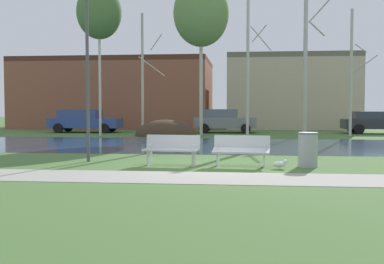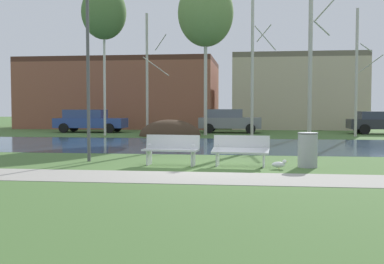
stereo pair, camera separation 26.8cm
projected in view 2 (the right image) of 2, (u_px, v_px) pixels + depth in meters
The scene contains 19 objects.
ground_plane at pixel (224, 142), 22.60m from camera, with size 120.00×120.00×0.00m, color #476B33.
paved_path_strip at pixel (196, 178), 11.00m from camera, with size 60.00×1.93×0.01m, color #9E998E.
river_band at pixel (221, 145), 20.70m from camera, with size 80.00×8.69×0.01m, color #2D475B.
soil_mound at pixel (170, 136), 27.28m from camera, with size 3.63×2.82×1.94m, color #423021.
bench_left at pixel (171, 149), 13.40m from camera, with size 1.65×0.72×0.87m.
bench_right at pixel (241, 150), 13.16m from camera, with size 1.65×0.72×0.87m.
trash_bin at pixel (308, 149), 12.96m from camera, with size 0.56×0.56×0.97m.
seagull at pixel (279, 164), 12.58m from camera, with size 0.44×0.16×0.26m.
streetlamp at pixel (88, 47), 14.25m from camera, with size 0.32×0.32×5.25m.
birch_far_left at pixel (104, 13), 27.47m from camera, with size 2.64×2.64×9.35m.
birch_left at pixel (148, 73), 28.08m from camera, with size 1.46×2.59×7.33m.
birch_center_left at pixel (206, 13), 27.93m from camera, with size 3.34×3.34×9.42m.
birch_center at pixel (253, 56), 27.42m from camera, with size 1.47×2.46×9.29m.
birch_center_right at pixel (311, 53), 27.12m from camera, with size 1.55×2.49×9.47m.
birch_right at pixel (357, 72), 26.87m from camera, with size 1.53×2.27×7.38m.
parked_van_nearest_blue at pixel (89, 120), 31.56m from camera, with size 4.73×2.04×1.54m.
parked_sedan_second_grey at pixel (229, 121), 30.86m from camera, with size 4.07×2.00×1.57m.
building_brick_low at pixel (124, 94), 39.79m from camera, with size 15.62×8.98×5.65m.
building_beige_block at pixel (295, 93), 38.21m from camera, with size 10.01×8.27×5.82m.
Camera 2 is at (1.25, -12.56, 1.66)m, focal length 43.56 mm.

